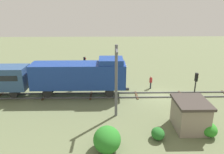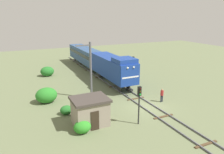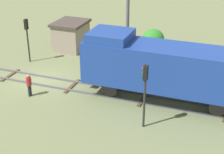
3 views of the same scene
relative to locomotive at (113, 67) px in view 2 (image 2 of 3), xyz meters
The scene contains 13 objects.
ground_plane 10.04m from the locomotive, 90.00° to the right, with size 101.61×101.61×0.00m, color #66704C.
railway_track 10.02m from the locomotive, 90.00° to the right, with size 2.40×67.74×0.16m.
locomotive is the anchor object (origin of this frame).
passenger_car_leading 13.34m from the locomotive, 90.00° to the left, with size 2.84×14.00×3.66m.
traffic_signal_near 13.04m from the locomotive, 104.20° to the right, with size 0.32×0.34×3.90m.
traffic_signal_mid 3.41m from the locomotive, ahead, with size 0.32×0.34×4.10m.
worker_near_track 9.49m from the locomotive, 75.08° to the right, with size 0.38×0.38×1.70m.
catenary_mast 6.60m from the locomotive, 141.17° to the right, with size 1.94×0.28×7.26m.
relay_hut 13.09m from the locomotive, 125.19° to the right, with size 3.50×2.90×2.74m.
bush_near 14.93m from the locomotive, 126.21° to the right, with size 1.62×1.32×1.18m, color #2D8926.
bush_mid 11.98m from the locomotive, 140.76° to the right, with size 1.35×1.10×0.98m, color #246926.
bush_far 11.12m from the locomotive, 163.15° to the right, with size 2.60×2.12×1.89m, color #297C26.
bush_back 12.52m from the locomotive, 132.99° to the left, with size 2.32×1.90×1.68m, color #246C26.
Camera 2 is at (-13.83, -19.53, 10.46)m, focal length 35.00 mm.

